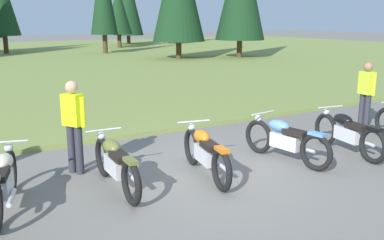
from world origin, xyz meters
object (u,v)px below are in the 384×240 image
Objects in this scene: motorcycle_sky_blue at (285,139)px; motorcycle_cream at (3,181)px; rider_in_hivis_vest at (74,122)px; rider_checking_bike at (366,91)px; motorcycle_orange at (205,152)px; motorcycle_olive at (116,163)px; motorcycle_black at (348,132)px.

motorcycle_cream is at bearing 175.42° from motorcycle_sky_blue.
rider_checking_bike is (7.16, -0.49, 0.00)m from rider_in_hivis_vest.
rider_in_hivis_vest is at bearing 37.09° from motorcycle_cream.
rider_in_hivis_vest is (-1.89, 1.34, 0.51)m from motorcycle_orange.
rider_checking_bike is at bearing 3.56° from motorcycle_cream.
motorcycle_sky_blue is (3.34, -0.32, 0.00)m from motorcycle_olive.
rider_in_hivis_vest is at bearing 144.66° from motorcycle_orange.
motorcycle_orange is 1.00× the size of motorcycle_black.
rider_in_hivis_vest reaches higher than motorcycle_sky_blue.
motorcycle_orange is 3.26m from motorcycle_black.
motorcycle_orange is at bearing 173.97° from motorcycle_black.
motorcycle_cream is at bearing -142.91° from rider_in_hivis_vest.
motorcycle_sky_blue is at bearing -4.58° from motorcycle_cream.
motorcycle_black is at bearing -6.93° from motorcycle_olive.
rider_checking_bike is at bearing 5.12° from motorcycle_olive.
motorcycle_sky_blue is at bearing -2.49° from motorcycle_orange.
motorcycle_olive is 1.26m from rider_in_hivis_vest.
motorcycle_cream and motorcycle_black have the same top height.
rider_in_hivis_vest reaches higher than motorcycle_black.
motorcycle_black is (4.80, -0.58, 0.00)m from motorcycle_olive.
motorcycle_orange is (1.56, -0.24, 0.00)m from motorcycle_olive.
motorcycle_cream is 1.22× the size of rider_in_hivis_vest.
rider_in_hivis_vest reaches higher than motorcycle_orange.
motorcycle_orange and motorcycle_black have the same top height.
motorcycle_black is 2.41m from rider_checking_bike.
motorcycle_olive is 3.36m from motorcycle_sky_blue.
rider_checking_bike is (6.83, 0.61, 0.51)m from motorcycle_olive.
motorcycle_black is (1.46, -0.26, 0.00)m from motorcycle_sky_blue.
motorcycle_orange is (3.24, -0.32, 0.00)m from motorcycle_cream.
motorcycle_orange and motorcycle_sky_blue have the same top height.
rider_in_hivis_vest is at bearing 158.88° from motorcycle_sky_blue.
motorcycle_olive is at bearing 173.07° from motorcycle_black.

